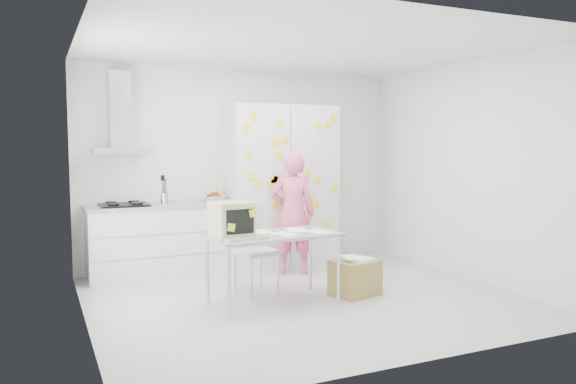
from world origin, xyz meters
name	(u,v)px	position (x,y,z in m)	size (l,w,h in m)	color
floor	(304,299)	(0.00, 0.00, -0.01)	(4.50, 4.00, 0.02)	silver
walls	(278,172)	(0.00, 0.72, 1.35)	(4.52, 4.01, 2.70)	white
ceiling	(305,47)	(0.00, 0.00, 2.70)	(4.50, 4.00, 0.02)	white
counter_run	(161,239)	(-1.20, 1.70, 0.47)	(1.84, 0.63, 1.28)	white
range_hood	(120,121)	(-1.65, 1.84, 1.96)	(0.70, 0.48, 1.01)	silver
tall_cabinet	(281,186)	(0.45, 1.67, 1.10)	(1.50, 0.68, 2.20)	silver
person	(293,213)	(0.37, 1.10, 0.79)	(0.58, 0.38, 1.58)	#F15E8A
desk	(248,227)	(-0.67, -0.04, 0.83)	(1.43, 0.80, 1.10)	#A8ABB3
chair	(253,244)	(-0.41, 0.51, 0.54)	(0.51, 0.51, 0.96)	silver
cardboard_box	(355,277)	(0.57, -0.12, 0.20)	(0.57, 0.49, 0.43)	#A18C46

